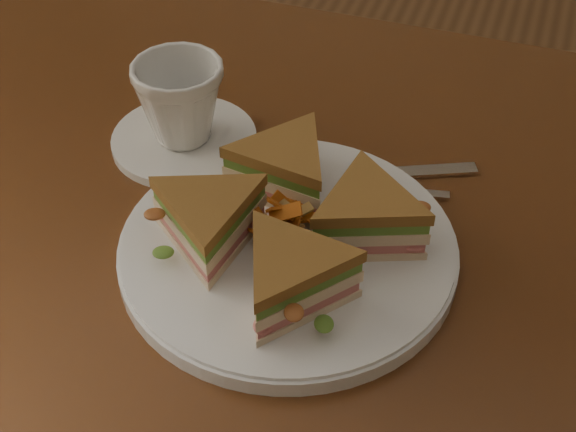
{
  "coord_description": "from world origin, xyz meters",
  "views": [
    {
      "loc": [
        0.15,
        -0.54,
        1.28
      ],
      "look_at": [
        -0.02,
        -0.05,
        0.8
      ],
      "focal_mm": 50.0,
      "sensor_mm": 36.0,
      "label": 1
    }
  ],
  "objects": [
    {
      "name": "table",
      "position": [
        0.0,
        0.0,
        0.65
      ],
      "size": [
        1.2,
        0.8,
        0.75
      ],
      "color": "#3C1E0D",
      "rests_on": "ground"
    },
    {
      "name": "plate",
      "position": [
        -0.02,
        -0.05,
        0.76
      ],
      "size": [
        0.31,
        0.31,
        0.02
      ],
      "primitive_type": "cylinder",
      "color": "white",
      "rests_on": "table"
    },
    {
      "name": "sandwich_wedges",
      "position": [
        -0.02,
        -0.05,
        0.8
      ],
      "size": [
        0.28,
        0.28,
        0.06
      ],
      "color": "beige",
      "rests_on": "plate"
    },
    {
      "name": "crisps_mound",
      "position": [
        -0.02,
        -0.05,
        0.79
      ],
      "size": [
        0.09,
        0.09,
        0.05
      ],
      "primitive_type": null,
      "color": "orange",
      "rests_on": "plate"
    },
    {
      "name": "spoon",
      "position": [
        -0.02,
        0.05,
        0.75
      ],
      "size": [
        0.18,
        0.05,
        0.01
      ],
      "rotation": [
        0.0,
        0.0,
        0.2
      ],
      "color": "silver",
      "rests_on": "table"
    },
    {
      "name": "knife",
      "position": [
        0.02,
        0.08,
        0.75
      ],
      "size": [
        0.2,
        0.1,
        0.0
      ],
      "rotation": [
        0.0,
        0.0,
        0.42
      ],
      "color": "silver",
      "rests_on": "table"
    },
    {
      "name": "saucer",
      "position": [
        -0.18,
        0.07,
        0.76
      ],
      "size": [
        0.16,
        0.16,
        0.01
      ],
      "primitive_type": "cylinder",
      "color": "white",
      "rests_on": "table"
    },
    {
      "name": "coffee_cup",
      "position": [
        -0.18,
        0.07,
        0.8
      ],
      "size": [
        0.11,
        0.11,
        0.09
      ],
      "primitive_type": "imported",
      "rotation": [
        0.0,
        0.0,
        -0.14
      ],
      "color": "white",
      "rests_on": "saucer"
    }
  ]
}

